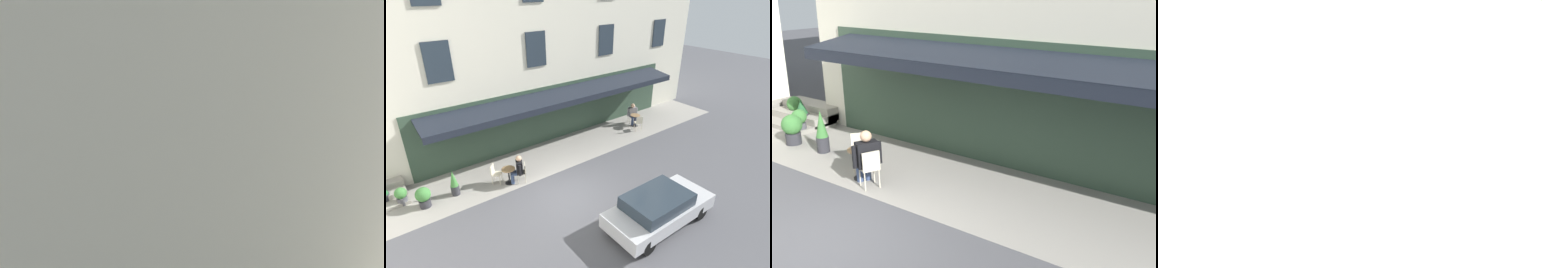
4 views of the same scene
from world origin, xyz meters
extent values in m
plane|color=#4C4C51|center=(0.00, 0.00, 0.00)|extent=(70.00, 70.00, 0.00)
cube|color=gray|center=(-3.25, -3.40, 0.00)|extent=(20.50, 3.20, 0.01)
cube|color=#2D4233|center=(-3.00, -4.97, 1.60)|extent=(16.00, 0.06, 3.20)
cube|color=black|center=(-3.00, -4.15, 2.85)|extent=(15.00, 1.70, 0.36)
cube|color=black|center=(-3.00, -3.32, 2.62)|extent=(15.00, 0.04, 0.28)
cube|color=#232D38|center=(-1.67, -4.96, 5.20)|extent=(1.10, 0.06, 1.70)
cube|color=#232D38|center=(3.00, -4.96, 5.20)|extent=(1.10, 0.06, 1.70)
cylinder|color=black|center=(-7.55, -3.34, 0.01)|extent=(0.40, 0.40, 0.03)
cylinder|color=black|center=(-7.55, -3.34, 0.36)|extent=(0.06, 0.06, 0.72)
cylinder|color=#99754C|center=(-7.55, -3.34, 0.73)|extent=(0.60, 0.60, 0.03)
cylinder|color=beige|center=(-7.53, -2.92, 0.23)|extent=(0.03, 0.03, 0.45)
cylinder|color=beige|center=(-7.23, -3.07, 0.23)|extent=(0.03, 0.03, 0.45)
cylinder|color=beige|center=(-7.38, -2.62, 0.23)|extent=(0.03, 0.03, 0.45)
cylinder|color=beige|center=(-7.08, -2.77, 0.23)|extent=(0.03, 0.03, 0.45)
cube|color=beige|center=(-7.30, -2.84, 0.47)|extent=(0.54, 0.54, 0.04)
cube|color=beige|center=(-7.22, -2.68, 0.70)|extent=(0.38, 0.21, 0.42)
cylinder|color=beige|center=(-7.55, -3.75, 0.23)|extent=(0.03, 0.03, 0.45)
cylinder|color=beige|center=(-7.86, -3.61, 0.23)|extent=(0.03, 0.03, 0.45)
cylinder|color=beige|center=(-7.70, -4.06, 0.23)|extent=(0.03, 0.03, 0.45)
cylinder|color=beige|center=(-8.01, -3.92, 0.23)|extent=(0.03, 0.03, 0.45)
cube|color=beige|center=(-7.78, -3.83, 0.47)|extent=(0.53, 0.53, 0.04)
cube|color=beige|center=(-7.86, -4.00, 0.70)|extent=(0.38, 0.20, 0.42)
cylinder|color=black|center=(1.55, -2.41, 0.01)|extent=(0.40, 0.40, 0.03)
cylinder|color=black|center=(1.55, -2.41, 0.36)|extent=(0.06, 0.06, 0.72)
cylinder|color=#99754C|center=(1.55, -2.41, 0.73)|extent=(0.60, 0.60, 0.03)
cylinder|color=beige|center=(1.13, -2.41, 0.23)|extent=(0.03, 0.03, 0.45)
cylinder|color=beige|center=(1.27, -2.10, 0.23)|extent=(0.03, 0.03, 0.45)
cylinder|color=beige|center=(0.82, -2.27, 0.23)|extent=(0.03, 0.03, 0.45)
cylinder|color=beige|center=(0.96, -1.96, 0.23)|extent=(0.03, 0.03, 0.45)
cube|color=beige|center=(1.05, -2.18, 0.47)|extent=(0.53, 0.53, 0.04)
cube|color=beige|center=(0.88, -2.11, 0.70)|extent=(0.20, 0.38, 0.42)
cylinder|color=beige|center=(1.95, -2.53, 0.23)|extent=(0.03, 0.03, 0.45)
cylinder|color=beige|center=(1.72, -2.78, 0.23)|extent=(0.03, 0.03, 0.45)
cylinder|color=beige|center=(2.20, -2.75, 0.23)|extent=(0.03, 0.03, 0.45)
cylinder|color=beige|center=(1.98, -3.01, 0.23)|extent=(0.03, 0.03, 0.45)
cube|color=beige|center=(1.96, -2.77, 0.47)|extent=(0.56, 0.56, 0.04)
cube|color=beige|center=(2.10, -2.88, 0.70)|extent=(0.29, 0.33, 0.42)
cylinder|color=navy|center=(1.38, -2.44, 0.23)|extent=(0.16, 0.16, 0.47)
cylinder|color=navy|center=(1.22, -2.36, 0.49)|extent=(0.38, 0.29, 0.16)
cylinder|color=navy|center=(1.45, -2.26, 0.23)|extent=(0.16, 0.16, 0.47)
cylinder|color=navy|center=(1.30, -2.19, 0.49)|extent=(0.38, 0.29, 0.16)
cube|color=black|center=(1.10, -2.21, 0.78)|extent=(0.45, 0.56, 0.59)
sphere|color=tan|center=(1.10, -2.21, 1.21)|extent=(0.26, 0.26, 0.26)
cylinder|color=black|center=(0.98, -2.48, 0.77)|extent=(0.10, 0.10, 0.52)
cylinder|color=black|center=(1.22, -1.94, 0.77)|extent=(0.10, 0.10, 0.52)
cylinder|color=navy|center=(-7.53, -3.51, 0.23)|extent=(0.15, 0.15, 0.47)
cylinder|color=navy|center=(-7.60, -3.67, 0.49)|extent=(0.29, 0.38, 0.16)
cylinder|color=navy|center=(-7.70, -3.43, 0.23)|extent=(0.15, 0.15, 0.47)
cylinder|color=navy|center=(-7.77, -3.59, 0.49)|extent=(0.29, 0.38, 0.16)
cube|color=gray|center=(-7.76, -3.78, 0.78)|extent=(0.55, 0.45, 0.58)
sphere|color=tan|center=(-7.76, -3.78, 1.20)|extent=(0.26, 0.26, 0.26)
cylinder|color=gray|center=(-7.49, -3.90, 0.76)|extent=(0.10, 0.10, 0.51)
cylinder|color=gray|center=(-8.02, -3.66, 0.76)|extent=(0.10, 0.10, 0.51)
cylinder|color=#2D2D33|center=(3.75, -3.03, 0.22)|extent=(0.34, 0.34, 0.44)
cone|color=#3D7A38|center=(3.75, -3.03, 0.82)|extent=(0.33, 0.33, 0.75)
cube|color=#B7B7BC|center=(-1.74, 3.34, 0.57)|extent=(4.33, 1.87, 0.55)
cube|color=#232D38|center=(-1.54, 3.33, 1.09)|extent=(2.44, 1.64, 0.48)
cylinder|color=black|center=(-3.18, 4.16, 0.30)|extent=(0.60, 0.20, 0.60)
cylinder|color=black|center=(-3.20, 2.56, 0.30)|extent=(0.60, 0.20, 0.60)
cylinder|color=black|center=(-0.28, 4.11, 0.30)|extent=(0.60, 0.20, 0.60)
cylinder|color=black|center=(-0.31, 2.51, 0.30)|extent=(0.60, 0.20, 0.60)
camera|label=1|loc=(7.29, -8.91, 6.97)|focal=32.63mm
camera|label=2|loc=(6.16, 8.73, 8.10)|focal=29.01mm
camera|label=3|loc=(-5.99, 4.20, 4.40)|focal=41.46mm
camera|label=4|loc=(-14.50, -11.09, 5.50)|focal=33.20mm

